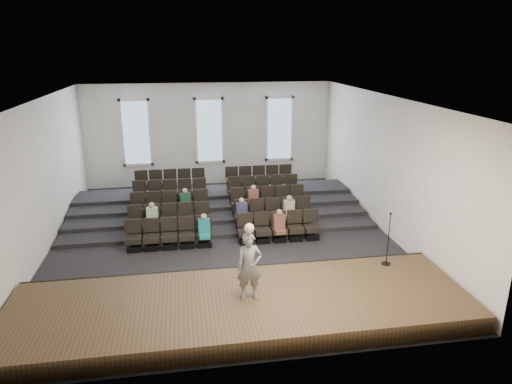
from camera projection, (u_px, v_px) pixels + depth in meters
ground at (224, 238)px, 16.61m from camera, size 14.00×14.00×0.00m
ceiling at (221, 98)px, 15.08m from camera, size 12.00×14.00×0.02m
wall_back at (209, 135)px, 22.44m from camera, size 12.00×0.04×5.00m
wall_front at (254, 261)px, 9.25m from camera, size 12.00×0.04×5.00m
wall_left at (39, 179)px, 14.93m from camera, size 0.04×14.00×5.00m
wall_right at (386, 165)px, 16.76m from camera, size 0.04×14.00×5.00m
stage at (242, 307)px, 11.74m from camera, size 11.80×3.60×0.50m
stage_lip at (234, 275)px, 13.40m from camera, size 11.80×0.06×0.52m
risers at (217, 204)px, 19.53m from camera, size 11.80×4.80×0.60m
seating_rows at (220, 206)px, 17.85m from camera, size 6.80×4.70×1.67m
windows at (209, 131)px, 22.32m from camera, size 8.44×0.10×3.24m
audience at (230, 212)px, 16.82m from camera, size 5.45×2.64×1.10m
speaker at (249, 266)px, 11.47m from camera, size 0.65×0.43×1.76m
mic_stand at (387, 249)px, 13.38m from camera, size 0.27×0.27×1.63m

